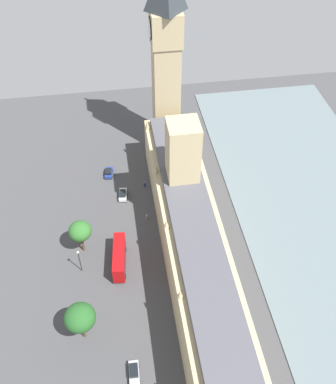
{
  "coord_description": "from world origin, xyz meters",
  "views": [
    {
      "loc": [
        11.97,
        58.06,
        81.46
      ],
      "look_at": [
        1.0,
        -14.58,
        7.25
      ],
      "focal_mm": 41.64,
      "sensor_mm": 36.0,
      "label": 1
    }
  ],
  "objects_px": {
    "plane_tree_leading": "(80,318)",
    "pedestrian_by_river_gate": "(147,217)",
    "plane_tree_midblock": "(80,231)",
    "street_lamp_opposite_hall": "(79,258)",
    "car_white_far_end": "(123,194)",
    "double_decker_bus_kerbside": "(119,257)",
    "car_blue_corner": "(109,172)",
    "clock_tower": "(166,58)",
    "pedestrian_near_tower": "(145,184)",
    "parliament_building": "(191,234)",
    "car_silver_trailing": "(134,373)"
  },
  "relations": [
    {
      "from": "plane_tree_midblock",
      "to": "street_lamp_opposite_hall",
      "type": "xyz_separation_m",
      "value": [
        0.56,
        5.65,
        -1.89
      ]
    },
    {
      "from": "car_blue_corner",
      "to": "car_silver_trailing",
      "type": "relative_size",
      "value": 0.91
    },
    {
      "from": "double_decker_bus_kerbside",
      "to": "car_silver_trailing",
      "type": "bearing_deg",
      "value": 97.27
    },
    {
      "from": "double_decker_bus_kerbside",
      "to": "plane_tree_midblock",
      "type": "xyz_separation_m",
      "value": [
        7.84,
        -5.25,
        3.98
      ]
    },
    {
      "from": "pedestrian_near_tower",
      "to": "plane_tree_midblock",
      "type": "bearing_deg",
      "value": -89.77
    },
    {
      "from": "pedestrian_near_tower",
      "to": "plane_tree_leading",
      "type": "height_order",
      "value": "plane_tree_leading"
    },
    {
      "from": "plane_tree_leading",
      "to": "pedestrian_by_river_gate",
      "type": "bearing_deg",
      "value": -118.64
    },
    {
      "from": "clock_tower",
      "to": "pedestrian_by_river_gate",
      "type": "height_order",
      "value": "clock_tower"
    },
    {
      "from": "plane_tree_leading",
      "to": "clock_tower",
      "type": "bearing_deg",
      "value": -113.35
    },
    {
      "from": "car_white_far_end",
      "to": "pedestrian_by_river_gate",
      "type": "distance_m",
      "value": 9.78
    },
    {
      "from": "car_white_far_end",
      "to": "car_silver_trailing",
      "type": "bearing_deg",
      "value": -85.61
    },
    {
      "from": "car_blue_corner",
      "to": "double_decker_bus_kerbside",
      "type": "height_order",
      "value": "double_decker_bus_kerbside"
    },
    {
      "from": "street_lamp_opposite_hall",
      "to": "pedestrian_near_tower",
      "type": "bearing_deg",
      "value": -124.45
    },
    {
      "from": "car_white_far_end",
      "to": "double_decker_bus_kerbside",
      "type": "xyz_separation_m",
      "value": [
        2.28,
        20.74,
        1.75
      ]
    },
    {
      "from": "parliament_building",
      "to": "car_white_far_end",
      "type": "height_order",
      "value": "parliament_building"
    },
    {
      "from": "car_blue_corner",
      "to": "pedestrian_near_tower",
      "type": "height_order",
      "value": "car_blue_corner"
    },
    {
      "from": "car_blue_corner",
      "to": "pedestrian_by_river_gate",
      "type": "distance_m",
      "value": 18.95
    },
    {
      "from": "clock_tower",
      "to": "double_decker_bus_kerbside",
      "type": "bearing_deg",
      "value": 68.09
    },
    {
      "from": "plane_tree_midblock",
      "to": "street_lamp_opposite_hall",
      "type": "bearing_deg",
      "value": 84.34
    },
    {
      "from": "clock_tower",
      "to": "car_white_far_end",
      "type": "bearing_deg",
      "value": 54.81
    },
    {
      "from": "parliament_building",
      "to": "street_lamp_opposite_hall",
      "type": "distance_m",
      "value": 24.36
    },
    {
      "from": "plane_tree_midblock",
      "to": "street_lamp_opposite_hall",
      "type": "relative_size",
      "value": 1.29
    },
    {
      "from": "parliament_building",
      "to": "clock_tower",
      "type": "height_order",
      "value": "clock_tower"
    },
    {
      "from": "car_silver_trailing",
      "to": "parliament_building",
      "type": "bearing_deg",
      "value": -118.88
    },
    {
      "from": "plane_tree_midblock",
      "to": "plane_tree_leading",
      "type": "bearing_deg",
      "value": 89.39
    },
    {
      "from": "car_blue_corner",
      "to": "pedestrian_near_tower",
      "type": "bearing_deg",
      "value": -25.76
    },
    {
      "from": "double_decker_bus_kerbside",
      "to": "car_blue_corner",
      "type": "bearing_deg",
      "value": -82.94
    },
    {
      "from": "car_blue_corner",
      "to": "plane_tree_midblock",
      "type": "relative_size",
      "value": 0.48
    },
    {
      "from": "plane_tree_midblock",
      "to": "double_decker_bus_kerbside",
      "type": "bearing_deg",
      "value": 146.21
    },
    {
      "from": "car_blue_corner",
      "to": "plane_tree_leading",
      "type": "distance_m",
      "value": 46.41
    },
    {
      "from": "car_white_far_end",
      "to": "street_lamp_opposite_hall",
      "type": "relative_size",
      "value": 0.65
    },
    {
      "from": "double_decker_bus_kerbside",
      "to": "pedestrian_by_river_gate",
      "type": "height_order",
      "value": "double_decker_bus_kerbside"
    },
    {
      "from": "pedestrian_by_river_gate",
      "to": "double_decker_bus_kerbside",
      "type": "bearing_deg",
      "value": 9.53
    },
    {
      "from": "pedestrian_near_tower",
      "to": "parliament_building",
      "type": "bearing_deg",
      "value": -30.71
    },
    {
      "from": "parliament_building",
      "to": "car_blue_corner",
      "type": "distance_m",
      "value": 34.13
    },
    {
      "from": "car_white_far_end",
      "to": "plane_tree_leading",
      "type": "xyz_separation_m",
      "value": [
        10.35,
        36.66,
        6.12
      ]
    },
    {
      "from": "car_blue_corner",
      "to": "pedestrian_by_river_gate",
      "type": "xyz_separation_m",
      "value": [
        -8.17,
        17.1,
        -0.15
      ]
    },
    {
      "from": "car_white_far_end",
      "to": "plane_tree_leading",
      "type": "bearing_deg",
      "value": -99.45
    },
    {
      "from": "car_white_far_end",
      "to": "plane_tree_leading",
      "type": "relative_size",
      "value": 0.47
    },
    {
      "from": "car_white_far_end",
      "to": "street_lamp_opposite_hall",
      "type": "xyz_separation_m",
      "value": [
        10.68,
        21.15,
        3.84
      ]
    },
    {
      "from": "pedestrian_by_river_gate",
      "to": "car_blue_corner",
      "type": "bearing_deg",
      "value": -114.11
    },
    {
      "from": "car_silver_trailing",
      "to": "pedestrian_by_river_gate",
      "type": "bearing_deg",
      "value": -98.21
    },
    {
      "from": "car_white_far_end",
      "to": "pedestrian_near_tower",
      "type": "xyz_separation_m",
      "value": [
        -5.87,
        -2.97,
        -0.2
      ]
    },
    {
      "from": "clock_tower",
      "to": "plane_tree_leading",
      "type": "distance_m",
      "value": 64.84
    },
    {
      "from": "parliament_building",
      "to": "car_silver_trailing",
      "type": "distance_m",
      "value": 30.14
    },
    {
      "from": "plane_tree_midblock",
      "to": "street_lamp_opposite_hall",
      "type": "distance_m",
      "value": 5.98
    },
    {
      "from": "parliament_building",
      "to": "double_decker_bus_kerbside",
      "type": "height_order",
      "value": "parliament_building"
    },
    {
      "from": "plane_tree_leading",
      "to": "parliament_building",
      "type": "bearing_deg",
      "value": -145.69
    },
    {
      "from": "clock_tower",
      "to": "plane_tree_leading",
      "type": "height_order",
      "value": "clock_tower"
    },
    {
      "from": "clock_tower",
      "to": "car_silver_trailing",
      "type": "xyz_separation_m",
      "value": [
        15.65,
        65.68,
        -25.95
      ]
    }
  ]
}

